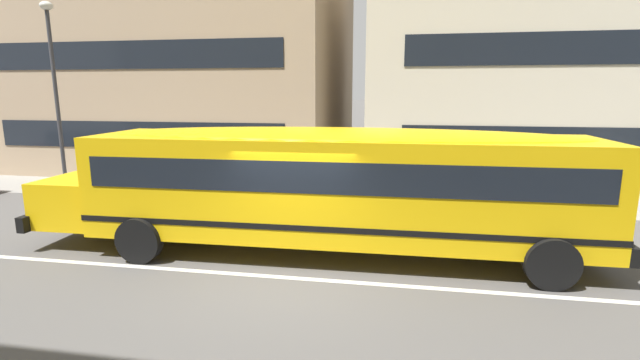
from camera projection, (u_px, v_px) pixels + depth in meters
name	position (u px, v px, depth m)	size (l,w,h in m)	color
ground_plane	(291.00, 278.00, 9.00)	(400.00, 400.00, 0.00)	#54514F
sidewalk_far	(339.00, 197.00, 15.98)	(120.00, 3.00, 0.01)	gray
lane_centreline	(291.00, 278.00, 9.00)	(110.00, 0.16, 0.01)	silver
school_bus	(327.00, 180.00, 10.10)	(12.96, 3.07, 2.89)	yellow
street_lamp	(54.00, 74.00, 16.25)	(0.44, 0.44, 6.80)	#38383D
apartment_block_far_left	(201.00, 35.00, 24.11)	(15.06, 13.45, 13.30)	tan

